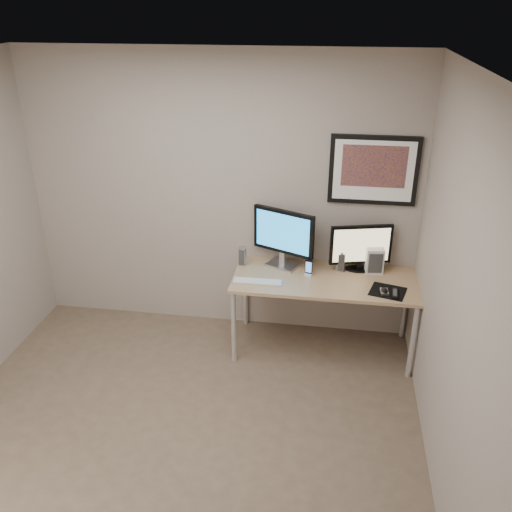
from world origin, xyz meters
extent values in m
plane|color=brown|center=(0.00, 0.00, 0.00)|extent=(3.60, 3.60, 0.00)
plane|color=white|center=(0.00, 0.00, 2.60)|extent=(3.60, 3.60, 0.00)
plane|color=gray|center=(0.00, 1.70, 1.30)|extent=(3.60, 0.00, 3.60)
plane|color=gray|center=(1.80, 0.00, 1.30)|extent=(0.00, 3.40, 3.40)
cube|color=#916846|center=(1.00, 1.35, 0.71)|extent=(1.60, 0.70, 0.03)
cylinder|color=silver|center=(0.24, 1.04, 0.35)|extent=(0.04, 0.04, 0.70)
cylinder|color=silver|center=(0.24, 1.66, 0.35)|extent=(0.04, 0.04, 0.70)
cylinder|color=silver|center=(1.76, 1.04, 0.35)|extent=(0.04, 0.04, 0.70)
cylinder|color=silver|center=(1.76, 1.66, 0.35)|extent=(0.04, 0.04, 0.70)
cube|color=black|center=(1.35, 1.68, 1.62)|extent=(0.75, 0.03, 0.60)
cube|color=white|center=(1.35, 1.67, 1.62)|extent=(0.67, 0.00, 0.52)
cube|color=#C96A1B|center=(1.35, 1.66, 1.66)|extent=(0.54, 0.00, 0.36)
cube|color=#ABABB0|center=(0.61, 1.53, 0.74)|extent=(0.33, 0.29, 0.02)
cube|color=#ABABB0|center=(0.61, 1.53, 0.81)|extent=(0.07, 0.06, 0.12)
cube|color=black|center=(0.61, 1.53, 1.07)|extent=(0.56, 0.27, 0.40)
cube|color=#15669F|center=(0.61, 1.51, 1.07)|extent=(0.49, 0.22, 0.34)
cube|color=black|center=(1.29, 1.55, 0.74)|extent=(0.26, 0.18, 0.02)
cube|color=black|center=(1.29, 1.55, 0.78)|extent=(0.06, 0.05, 0.05)
cube|color=black|center=(1.29, 1.55, 0.98)|extent=(0.54, 0.17, 0.36)
cube|color=tan|center=(1.29, 1.53, 0.98)|extent=(0.49, 0.13, 0.31)
cylinder|color=#ABABB0|center=(0.24, 1.50, 0.82)|extent=(0.08, 0.08, 0.17)
cylinder|color=#ABABB0|center=(1.13, 1.52, 0.82)|extent=(0.09, 0.09, 0.19)
cube|color=black|center=(0.85, 1.39, 0.80)|extent=(0.08, 0.08, 0.14)
cube|color=#B8B8BD|center=(0.43, 1.19, 0.74)|extent=(0.43, 0.12, 0.02)
cube|color=black|center=(1.53, 1.19, 0.73)|extent=(0.34, 0.32, 0.00)
ellipsoid|color=black|center=(1.50, 1.16, 0.75)|extent=(0.07, 0.11, 0.03)
cube|color=black|center=(1.58, 1.15, 0.74)|extent=(0.06, 0.18, 0.02)
cube|color=silver|center=(1.42, 1.53, 0.85)|extent=(0.16, 0.13, 0.23)
camera|label=1|loc=(1.03, -2.87, 2.95)|focal=38.00mm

